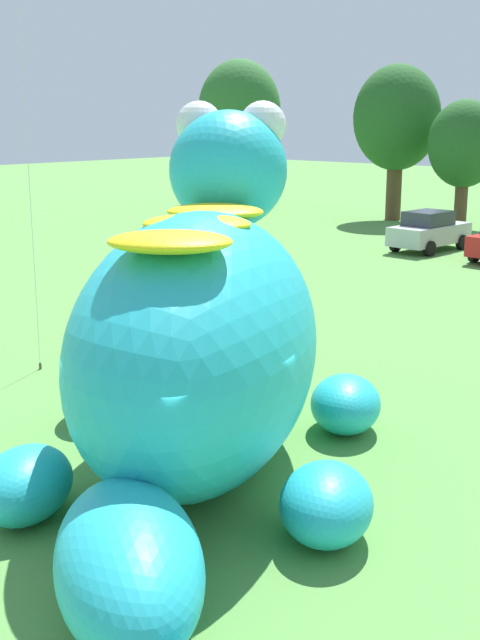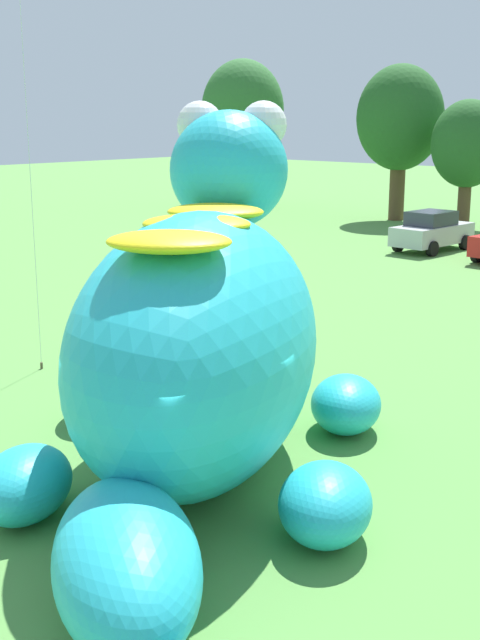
% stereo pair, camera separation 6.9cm
% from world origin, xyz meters
% --- Properties ---
extents(ground_plane, '(160.00, 160.00, 0.00)m').
position_xyz_m(ground_plane, '(0.00, 0.00, 0.00)').
color(ground_plane, '#568E42').
extents(giant_inflatable_creature, '(10.09, 9.58, 5.98)m').
position_xyz_m(giant_inflatable_creature, '(-1.15, 1.64, 2.19)').
color(giant_inflatable_creature, '#23B2C6').
rests_on(giant_inflatable_creature, ground).
extents(car_silver, '(2.11, 4.19, 1.72)m').
position_xyz_m(car_silver, '(-9.99, 24.63, 0.86)').
color(car_silver, '#B7BABF').
rests_on(car_silver, ground).
extents(tree_far_left, '(5.13, 5.13, 9.11)m').
position_xyz_m(tree_far_left, '(-27.95, 32.32, 5.96)').
color(tree_far_left, brown).
rests_on(tree_far_left, ground).
extents(tree_left, '(4.75, 4.75, 8.43)m').
position_xyz_m(tree_left, '(-17.06, 33.09, 5.52)').
color(tree_left, brown).
rests_on(tree_left, ground).
extents(tree_mid_left, '(3.67, 3.67, 6.51)m').
position_xyz_m(tree_mid_left, '(-12.48, 32.18, 4.26)').
color(tree_mid_left, brown).
rests_on(tree_mid_left, ground).
extents(spectator_near_inflatable, '(0.38, 0.26, 1.71)m').
position_xyz_m(spectator_near_inflatable, '(-8.94, 9.72, 0.85)').
color(spectator_near_inflatable, '#2D334C').
rests_on(spectator_near_inflatable, ground).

